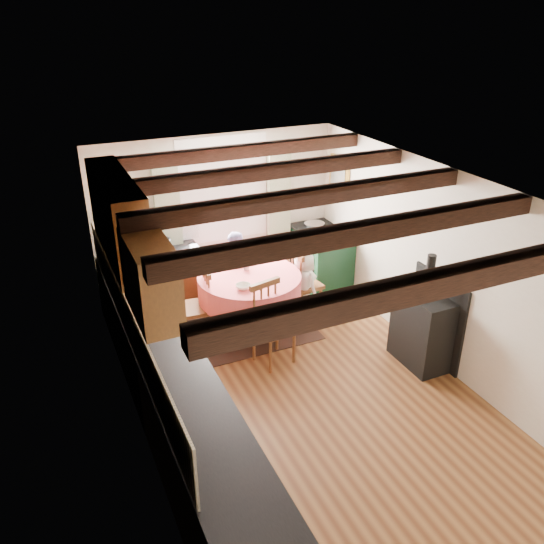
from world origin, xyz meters
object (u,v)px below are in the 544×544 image
chair_left (194,306)px  child_far (235,272)px  cast_iron_stove (425,311)px  child_right (303,285)px  chair_right (304,282)px  dining_table (250,303)px  cup (246,267)px  chair_near (274,325)px  aga_range (320,258)px

chair_left → child_far: 0.93m
cast_iron_stove → child_right: bearing=118.0°
cast_iron_stove → child_far: cast_iron_stove is taller
chair_right → child_far: 0.99m
dining_table → cup: size_ratio=13.22×
dining_table → child_far: bearing=88.9°
child_far → child_right: child_far is taller
dining_table → chair_right: chair_right is taller
chair_right → cast_iron_stove: bearing=-162.7°
cast_iron_stove → chair_right: bearing=114.6°
cup → chair_near: bearing=-92.5°
chair_near → chair_left: 1.14m
cast_iron_stove → child_far: size_ratio=1.19×
child_right → cup: bearing=61.3°
chair_near → cup: 1.04m
cast_iron_stove → child_right: (-0.82, 1.55, -0.20)m
dining_table → child_right: (0.79, -0.01, 0.11)m
child_far → child_right: (0.78, -0.59, -0.09)m
cup → cast_iron_stove: bearing=-47.5°
dining_table → cast_iron_stove: 2.26m
chair_right → child_far: child_far is taller
child_far → child_right: 0.98m
chair_left → cup: bearing=104.3°
aga_range → dining_table: bearing=-152.3°
cast_iron_stove → dining_table: bearing=136.0°
chair_left → chair_right: 1.61m
dining_table → child_right: bearing=-0.9°
chair_near → chair_left: bearing=117.5°
dining_table → aga_range: 1.69m
chair_right → cup: bearing=76.5°
cast_iron_stove → child_right: size_ratio=1.39×
chair_near → aga_range: 2.20m
dining_table → cast_iron_stove: (1.61, -1.56, 0.31)m
chair_near → child_far: 1.39m
child_far → cup: bearing=79.5°
chair_near → cup: chair_near is taller
dining_table → cup: 0.49m
child_right → cast_iron_stove: bearing=-167.0°
aga_range → child_far: 1.51m
chair_left → chair_right: chair_left is taller
chair_right → chair_near: bearing=128.3°
dining_table → chair_right: 0.87m
chair_right → cup: chair_right is taller
aga_range → child_far: bearing=-172.2°
chair_near → aga_range: size_ratio=1.03×
aga_range → cup: 1.65m
chair_near → child_right: bearing=31.7°
dining_table → aga_range: bearing=27.7°
chair_near → chair_right: size_ratio=1.03×
cast_iron_stove → child_right: 1.76m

